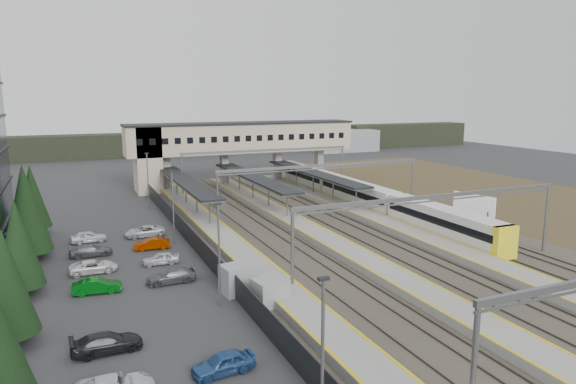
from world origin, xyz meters
name	(u,v)px	position (x,y,z in m)	size (l,w,h in m)	color
ground	(278,262)	(0.00, 0.00, 0.00)	(220.00, 220.00, 0.00)	#2B2B2D
conifer_row	(13,252)	(-22.00, -3.86, 4.84)	(4.42, 49.82, 9.50)	black
car_park	(141,299)	(-13.60, -5.78, 0.60)	(10.44, 44.52, 1.28)	#9C9C9F
lampposts	(191,224)	(-8.00, 1.25, 4.34)	(0.50, 53.25, 8.07)	slate
fence	(199,246)	(-6.50, 5.00, 1.00)	(0.08, 90.00, 2.00)	#26282B
relay_cabin_near	(239,279)	(-5.81, -5.96, 1.18)	(3.11, 2.48, 2.36)	gray
relay_cabin_far	(270,293)	(-4.55, -9.63, 1.10)	(2.71, 2.38, 2.21)	gray
rail_corridor	(338,236)	(9.34, 5.00, 0.29)	(34.00, 90.00, 0.92)	#3E3A30
canopies	(253,177)	(7.00, 27.00, 3.92)	(23.10, 30.00, 3.28)	black
footbridge	(228,142)	(7.70, 42.00, 7.93)	(40.40, 6.40, 11.20)	#C3B296
gantries	(369,187)	(12.00, 3.00, 6.00)	(28.40, 62.28, 7.17)	slate
train	(359,194)	(20.00, 18.13, 1.88)	(2.62, 54.73, 3.30)	silver
billboard	(474,207)	(25.02, 1.01, 3.04)	(1.38, 5.39, 4.57)	slate
scrub_east	(563,210)	(45.00, 5.00, 0.03)	(34.00, 120.00, 0.06)	#403721
treeline_far	(232,143)	(23.81, 92.28, 2.95)	(170.00, 19.00, 7.00)	black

